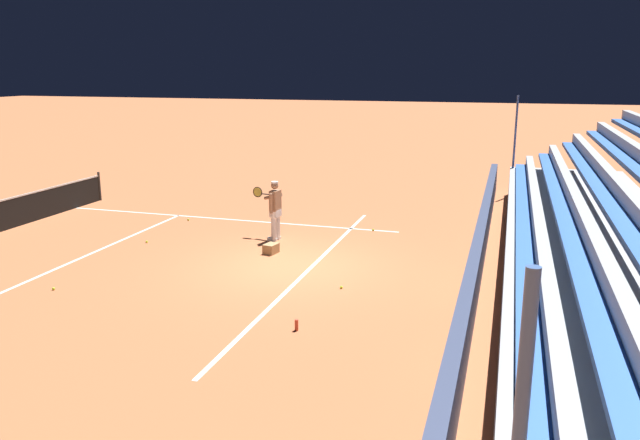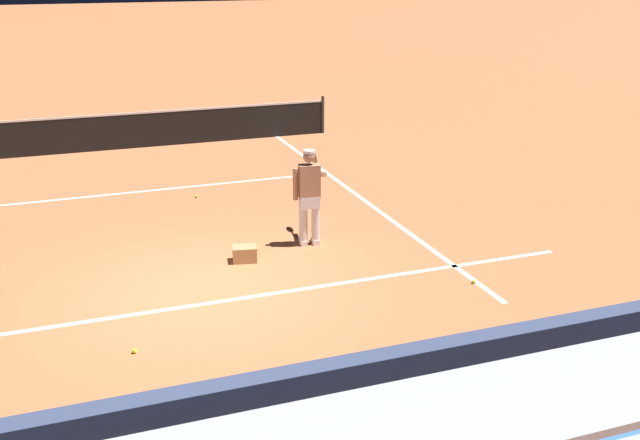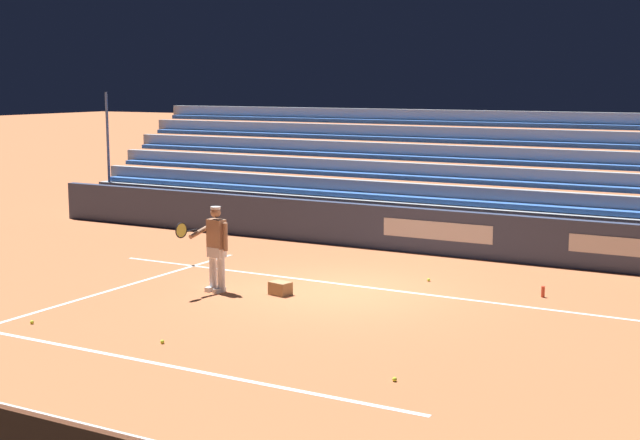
{
  "view_description": "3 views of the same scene",
  "coord_description": "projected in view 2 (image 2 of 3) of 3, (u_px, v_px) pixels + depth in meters",
  "views": [
    {
      "loc": [
        -14.01,
        -5.04,
        4.82
      ],
      "look_at": [
        1.76,
        -0.22,
        0.8
      ],
      "focal_mm": 35.0,
      "sensor_mm": 36.0,
      "label": 1
    },
    {
      "loc": [
        -1.86,
        -10.42,
        4.79
      ],
      "look_at": [
        1.79,
        -0.41,
        1.05
      ],
      "focal_mm": 42.0,
      "sensor_mm": 36.0,
      "label": 2
    },
    {
      "loc": [
        -8.07,
        15.5,
        4.16
      ],
      "look_at": [
        0.39,
        0.25,
        1.45
      ],
      "focal_mm": 50.0,
      "sensor_mm": 36.0,
      "label": 3
    }
  ],
  "objects": [
    {
      "name": "court_sideline_white",
      "position": [
        351.0,
        191.0,
        16.3
      ],
      "size": [
        0.1,
        12.0,
        0.01
      ],
      "primitive_type": "cube",
      "color": "white",
      "rests_on": "ground"
    },
    {
      "name": "ground_plane",
      "position": [
        201.0,
        290.0,
        11.42
      ],
      "size": [
        160.0,
        160.0,
        0.0
      ],
      "primitive_type": "plane",
      "color": "#B7663D"
    },
    {
      "name": "court_baseline_white",
      "position": [
        208.0,
        303.0,
        10.98
      ],
      "size": [
        12.0,
        0.1,
        0.01
      ],
      "primitive_type": "cube",
      "color": "white",
      "rests_on": "ground"
    },
    {
      "name": "tennis_ball_stray_back",
      "position": [
        196.0,
        196.0,
        15.81
      ],
      "size": [
        0.07,
        0.07,
        0.07
      ],
      "primitive_type": "sphere",
      "color": "#CCE533",
      "rests_on": "ground"
    },
    {
      "name": "tennis_net",
      "position": [
        128.0,
        130.0,
        19.74
      ],
      "size": [
        11.09,
        0.09,
        1.07
      ],
      "color": "#33383D",
      "rests_on": "ground"
    },
    {
      "name": "back_wall_sponsor_board",
      "position": [
        290.0,
        421.0,
        7.26
      ],
      "size": [
        23.52,
        0.25,
        1.1
      ],
      "color": "#384260",
      "rests_on": "ground"
    },
    {
      "name": "tennis_ball_far_right",
      "position": [
        474.0,
        282.0,
        11.64
      ],
      "size": [
        0.07,
        0.07,
        0.07
      ],
      "primitive_type": "sphere",
      "color": "#CCE533",
      "rests_on": "ground"
    },
    {
      "name": "tennis_ball_midcourt",
      "position": [
        134.0,
        351.0,
        9.59
      ],
      "size": [
        0.07,
        0.07,
        0.07
      ],
      "primitive_type": "sphere",
      "color": "#CCE533",
      "rests_on": "ground"
    },
    {
      "name": "court_service_line_white",
      "position": [
        151.0,
        191.0,
        16.3
      ],
      "size": [
        8.22,
        0.1,
        0.01
      ],
      "primitive_type": "cube",
      "color": "white",
      "rests_on": "ground"
    },
    {
      "name": "ball_box_cardboard",
      "position": [
        245.0,
        254.0,
        12.48
      ],
      "size": [
        0.45,
        0.38,
        0.26
      ],
      "primitive_type": "cube",
      "rotation": [
        0.0,
        0.0,
        -0.21
      ],
      "color": "#A87F51",
      "rests_on": "ground"
    },
    {
      "name": "tennis_player",
      "position": [
        309.0,
        196.0,
        12.97
      ],
      "size": [
        0.66,
        0.97,
        1.71
      ],
      "color": "silver",
      "rests_on": "ground"
    },
    {
      "name": "tennis_ball_near_player",
      "position": [
        315.0,
        182.0,
        16.84
      ],
      "size": [
        0.07,
        0.07,
        0.07
      ],
      "primitive_type": "sphere",
      "color": "#CCE533",
      "rests_on": "ground"
    }
  ]
}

